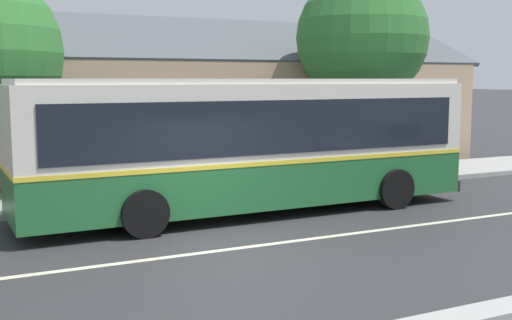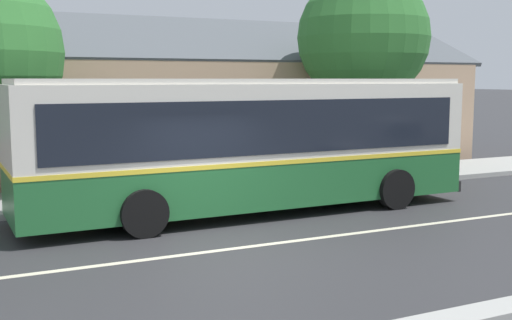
{
  "view_description": "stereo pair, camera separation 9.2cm",
  "coord_description": "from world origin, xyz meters",
  "views": [
    {
      "loc": [
        -4.85,
        -10.84,
        3.21
      ],
      "look_at": [
        1.83,
        2.66,
        1.31
      ],
      "focal_mm": 45.0,
      "sensor_mm": 36.0,
      "label": 1
    },
    {
      "loc": [
        -4.77,
        -10.88,
        3.21
      ],
      "look_at": [
        1.83,
        2.66,
        1.31
      ],
      "focal_mm": 45.0,
      "sensor_mm": 36.0,
      "label": 2
    }
  ],
  "objects": [
    {
      "name": "ground_plane",
      "position": [
        0.0,
        0.0,
        0.0
      ],
      "size": [
        300.0,
        300.0,
        0.0
      ],
      "primitive_type": "plane",
      "color": "#2D2D30"
    },
    {
      "name": "sidewalk_far",
      "position": [
        0.0,
        6.0,
        0.07
      ],
      "size": [
        60.0,
        3.0,
        0.15
      ],
      "primitive_type": "cube",
      "color": "#9E9E99",
      "rests_on": "ground"
    },
    {
      "name": "lane_divider_stripe",
      "position": [
        0.0,
        0.0,
        0.0
      ],
      "size": [
        60.0,
        0.16,
        0.01
      ],
      "primitive_type": "cube",
      "color": "beige",
      "rests_on": "ground"
    },
    {
      "name": "community_building",
      "position": [
        2.09,
        12.45,
        2.01
      ],
      "size": [
        25.19,
        8.11,
        6.54
      ],
      "color": "tan",
      "rests_on": "ground"
    },
    {
      "name": "transit_bus",
      "position": [
        1.81,
        2.9,
        1.73
      ],
      "size": [
        11.12,
        2.87,
        3.22
      ],
      "color": "#236633",
      "rests_on": "ground"
    },
    {
      "name": "street_tree_primary",
      "position": [
        7.91,
        6.86,
        4.42
      ],
      "size": [
        4.37,
        4.37,
        6.76
      ],
      "color": "#4C3828",
      "rests_on": "ground"
    },
    {
      "name": "bus_stop_sign",
      "position": [
        8.59,
        4.99,
        1.64
      ],
      "size": [
        0.36,
        0.07,
        2.4
      ],
      "color": "gray",
      "rests_on": "sidewalk_far"
    }
  ]
}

